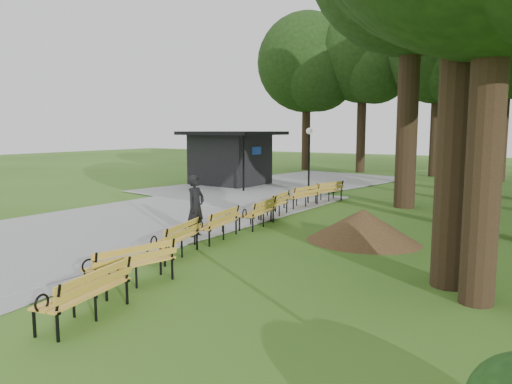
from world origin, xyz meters
The scene contains 14 objects.
ground centered at (0.00, 0.00, 0.00)m, with size 100.00×100.00×0.00m, color #35641C.
path centered at (-4.00, 3.00, 0.03)m, with size 12.00×38.00×0.06m, color #949496.
person centered at (-0.57, 0.83, 0.89)m, with size 0.65×0.43×1.78m, color black.
kiosk centered at (-7.38, 12.27, 1.48)m, with size 4.73×4.11×2.96m, color black, non-canonical shape.
lamp_post centered at (-2.48, 12.15, 2.26)m, with size 0.32×0.32×3.15m.
dirt_mound centered at (3.66, 2.78, 0.46)m, with size 2.64×2.64×0.91m, color #47301C.
bench_0 centered at (1.70, -4.84, 0.44)m, with size 1.90×0.64×0.88m, color gold, non-canonical shape.
bench_1 centered at (1.06, -3.23, 0.44)m, with size 1.90×0.64×0.88m, color gold, non-canonical shape.
bench_2 centered at (0.32, -1.13, 0.44)m, with size 1.90×0.64×0.88m, color gold, non-canonical shape.
bench_3 centered at (0.07, 0.93, 0.44)m, with size 1.90×0.64×0.88m, color gold, non-canonical shape.
bench_4 centered at (0.08, 3.08, 0.44)m, with size 1.90×0.64×0.88m, color gold, non-canonical shape.
bench_5 centered at (-0.31, 4.79, 0.44)m, with size 1.90×0.64×0.88m, color gold, non-canonical shape.
bench_6 centered at (-0.47, 7.28, 0.44)m, with size 1.90×0.64×0.88m, color gold, non-canonical shape.
bench_7 centered at (-0.27, 9.16, 0.44)m, with size 1.90×0.64×0.88m, color gold, non-canonical shape.
Camera 1 is at (8.02, -9.75, 3.05)m, focal length 33.93 mm.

